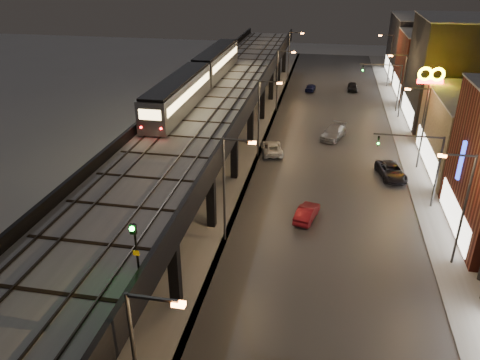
{
  "coord_description": "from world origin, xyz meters",
  "views": [
    {
      "loc": [
        6.61,
        -18.85,
        21.3
      ],
      "look_at": [
        0.33,
        14.29,
        5.0
      ],
      "focal_mm": 35.0,
      "sensor_mm": 36.0,
      "label": 1
    }
  ],
  "objects_px": {
    "car_mid_silver": "(272,148)",
    "subway_train": "(200,75)",
    "car_onc_dark": "(391,172)",
    "car_onc_red": "(352,87)",
    "rail_signal": "(135,239)",
    "car_onc_white": "(334,133)",
    "car_far_white": "(310,88)",
    "car_near_white": "(307,213)"
  },
  "relations": [
    {
      "from": "rail_signal",
      "to": "car_near_white",
      "type": "height_order",
      "value": "rail_signal"
    },
    {
      "from": "subway_train",
      "to": "car_far_white",
      "type": "height_order",
      "value": "subway_train"
    },
    {
      "from": "subway_train",
      "to": "car_onc_white",
      "type": "height_order",
      "value": "subway_train"
    },
    {
      "from": "rail_signal",
      "to": "car_onc_dark",
      "type": "bearing_deg",
      "value": 60.8
    },
    {
      "from": "car_far_white",
      "to": "car_onc_white",
      "type": "distance_m",
      "value": 23.05
    },
    {
      "from": "car_far_white",
      "to": "car_onc_dark",
      "type": "xyz_separation_m",
      "value": [
        10.2,
        -33.49,
        0.08
      ]
    },
    {
      "from": "rail_signal",
      "to": "car_onc_white",
      "type": "relative_size",
      "value": 0.55
    },
    {
      "from": "subway_train",
      "to": "rail_signal",
      "type": "relative_size",
      "value": 11.41
    },
    {
      "from": "subway_train",
      "to": "rail_signal",
      "type": "xyz_separation_m",
      "value": [
        6.4,
        -35.77,
        0.43
      ]
    },
    {
      "from": "car_mid_silver",
      "to": "car_far_white",
      "type": "distance_m",
      "value": 29.32
    },
    {
      "from": "subway_train",
      "to": "car_onc_white",
      "type": "relative_size",
      "value": 6.32
    },
    {
      "from": "subway_train",
      "to": "car_near_white",
      "type": "distance_m",
      "value": 23.77
    },
    {
      "from": "subway_train",
      "to": "car_far_white",
      "type": "relative_size",
      "value": 9.17
    },
    {
      "from": "subway_train",
      "to": "car_onc_red",
      "type": "relative_size",
      "value": 8.39
    },
    {
      "from": "rail_signal",
      "to": "car_near_white",
      "type": "bearing_deg",
      "value": 66.85
    },
    {
      "from": "car_mid_silver",
      "to": "car_onc_red",
      "type": "distance_m",
      "value": 32.21
    },
    {
      "from": "car_onc_dark",
      "to": "car_onc_red",
      "type": "relative_size",
      "value": 1.27
    },
    {
      "from": "subway_train",
      "to": "rail_signal",
      "type": "bearing_deg",
      "value": -79.86
    },
    {
      "from": "rail_signal",
      "to": "car_onc_red",
      "type": "height_order",
      "value": "rail_signal"
    },
    {
      "from": "subway_train",
      "to": "car_onc_red",
      "type": "height_order",
      "value": "subway_train"
    },
    {
      "from": "rail_signal",
      "to": "car_onc_red",
      "type": "xyz_separation_m",
      "value": [
        12.98,
        63.62,
        -8.02
      ]
    },
    {
      "from": "rail_signal",
      "to": "car_onc_white",
      "type": "bearing_deg",
      "value": 75.84
    },
    {
      "from": "car_near_white",
      "to": "car_onc_red",
      "type": "relative_size",
      "value": 1.01
    },
    {
      "from": "rail_signal",
      "to": "car_onc_dark",
      "type": "relative_size",
      "value": 0.58
    },
    {
      "from": "subway_train",
      "to": "rail_signal",
      "type": "height_order",
      "value": "subway_train"
    },
    {
      "from": "car_mid_silver",
      "to": "rail_signal",
      "type": "bearing_deg",
      "value": 72.05
    },
    {
      "from": "car_mid_silver",
      "to": "car_onc_white",
      "type": "distance_m",
      "value": 9.62
    },
    {
      "from": "rail_signal",
      "to": "car_far_white",
      "type": "distance_m",
      "value": 63.0
    },
    {
      "from": "subway_train",
      "to": "car_mid_silver",
      "type": "xyz_separation_m",
      "value": [
        9.26,
        -2.74,
        -7.59
      ]
    },
    {
      "from": "car_near_white",
      "to": "car_far_white",
      "type": "height_order",
      "value": "car_near_white"
    },
    {
      "from": "car_onc_dark",
      "to": "car_mid_silver",
      "type": "bearing_deg",
      "value": 149.97
    },
    {
      "from": "rail_signal",
      "to": "car_near_white",
      "type": "relative_size",
      "value": 0.73
    },
    {
      "from": "car_mid_silver",
      "to": "car_onc_white",
      "type": "bearing_deg",
      "value": -150.63
    },
    {
      "from": "rail_signal",
      "to": "car_onc_red",
      "type": "relative_size",
      "value": 0.73
    },
    {
      "from": "car_onc_dark",
      "to": "car_far_white",
      "type": "bearing_deg",
      "value": 95.07
    },
    {
      "from": "car_mid_silver",
      "to": "subway_train",
      "type": "bearing_deg",
      "value": -29.46
    },
    {
      "from": "rail_signal",
      "to": "subway_train",
      "type": "bearing_deg",
      "value": 100.14
    },
    {
      "from": "car_onc_dark",
      "to": "car_onc_red",
      "type": "distance_m",
      "value": 35.04
    },
    {
      "from": "car_onc_red",
      "to": "rail_signal",
      "type": "bearing_deg",
      "value": -101.69
    },
    {
      "from": "rail_signal",
      "to": "car_onc_white",
      "type": "height_order",
      "value": "rail_signal"
    },
    {
      "from": "rail_signal",
      "to": "car_onc_dark",
      "type": "height_order",
      "value": "rail_signal"
    },
    {
      "from": "subway_train",
      "to": "car_onc_white",
      "type": "bearing_deg",
      "value": 12.9
    }
  ]
}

